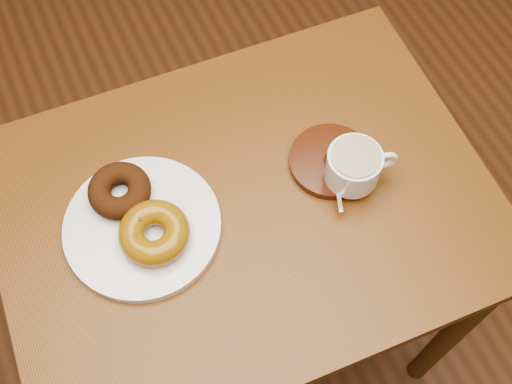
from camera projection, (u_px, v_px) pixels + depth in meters
name	position (u px, v px, depth m)	size (l,w,h in m)	color
cafe_table	(246.00, 233.00, 1.13)	(0.82, 0.63, 0.74)	brown
donut_plate	(143.00, 226.00, 1.00)	(0.25, 0.25, 0.01)	silver
donut_cinnamon	(119.00, 190.00, 1.00)	(0.10, 0.10, 0.04)	#361B0A
donut_caramel	(154.00, 233.00, 0.96)	(0.14, 0.14, 0.04)	#895F0F
saucer	(331.00, 161.00, 1.06)	(0.14, 0.14, 0.01)	#381507
coffee_cup	(354.00, 166.00, 1.01)	(0.11, 0.09, 0.06)	silver
teaspoon	(333.00, 167.00, 1.04)	(0.05, 0.11, 0.01)	silver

